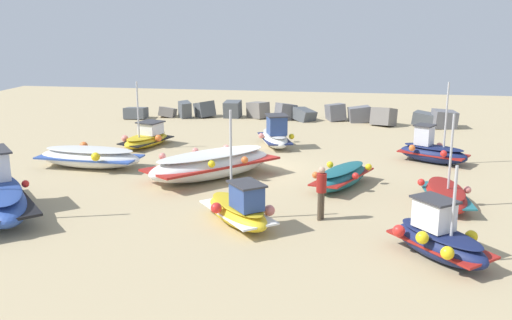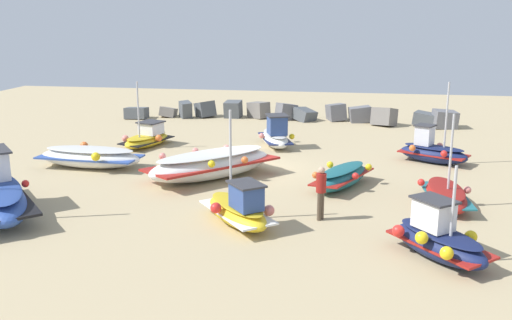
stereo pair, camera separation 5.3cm
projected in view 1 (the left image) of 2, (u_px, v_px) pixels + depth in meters
name	position (u px, v px, depth m)	size (l,w,h in m)	color
ground_plane	(253.00, 169.00, 24.79)	(51.11, 51.11, 0.00)	tan
fishing_boat_0	(275.00, 136.00, 28.81)	(2.14, 3.36, 1.65)	white
fishing_boat_1	(239.00, 209.00, 18.11)	(2.93, 3.29, 3.53)	gold
fishing_boat_3	(211.00, 164.00, 23.21)	(5.34, 5.51, 1.20)	white
fishing_boat_4	(439.00, 239.00, 15.58)	(2.80, 3.10, 2.68)	navy
fishing_boat_5	(147.00, 138.00, 28.91)	(2.17, 3.27, 3.28)	gold
fishing_boat_6	(446.00, 195.00, 19.98)	(1.72, 3.42, 3.21)	maroon
fishing_boat_7	(432.00, 151.00, 25.72)	(3.21, 2.44, 3.58)	navy
fishing_boat_8	(342.00, 176.00, 22.02)	(2.46, 3.58, 0.88)	#1E6670
fishing_boat_9	(90.00, 157.00, 24.87)	(4.57, 2.37, 0.93)	white
person_walking	(321.00, 189.00, 18.40)	(0.32, 0.32, 1.74)	brown
breakwater_rocks	(301.00, 114.00, 35.72)	(20.00, 2.98, 1.30)	#4C5156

